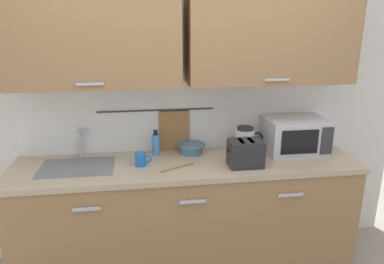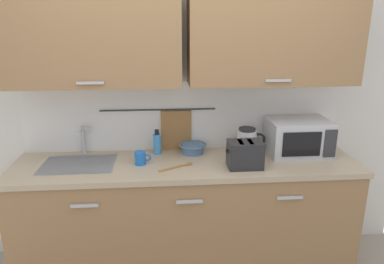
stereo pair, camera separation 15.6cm
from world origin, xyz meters
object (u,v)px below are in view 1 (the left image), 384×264
at_px(mixing_bowl, 191,148).
at_px(dish_soap_bottle, 156,144).
at_px(electric_kettle, 245,140).
at_px(wooden_spoon, 181,166).
at_px(mug_near_sink, 141,159).
at_px(toaster, 245,153).
at_px(microwave, 295,135).

bearing_deg(mixing_bowl, dish_soap_bottle, 178.39).
relative_size(electric_kettle, dish_soap_bottle, 1.16).
distance_m(dish_soap_bottle, wooden_spoon, 0.33).
bearing_deg(electric_kettle, mixing_bowl, 174.08).
relative_size(mug_near_sink, toaster, 0.47).
height_order(dish_soap_bottle, wooden_spoon, dish_soap_bottle).
bearing_deg(mixing_bowl, microwave, -5.08).
xyz_separation_m(dish_soap_bottle, wooden_spoon, (0.16, -0.28, -0.08)).
xyz_separation_m(toaster, wooden_spoon, (-0.46, 0.04, -0.09)).
distance_m(mug_near_sink, mixing_bowl, 0.44).
height_order(microwave, wooden_spoon, microwave).
xyz_separation_m(electric_kettle, toaster, (-0.08, -0.27, -0.01)).
bearing_deg(mixing_bowl, wooden_spoon, -112.46).
bearing_deg(electric_kettle, toaster, -106.23).
bearing_deg(dish_soap_bottle, toaster, -27.16).
relative_size(dish_soap_bottle, mug_near_sink, 1.63).
xyz_separation_m(mug_near_sink, wooden_spoon, (0.28, -0.07, -0.04)).
distance_m(mixing_bowl, wooden_spoon, 0.29).
relative_size(electric_kettle, mug_near_sink, 1.89).
bearing_deg(mixing_bowl, toaster, -42.03).
height_order(electric_kettle, dish_soap_bottle, electric_kettle).
height_order(dish_soap_bottle, mug_near_sink, dish_soap_bottle).
bearing_deg(microwave, mixing_bowl, 174.92).
distance_m(electric_kettle, toaster, 0.28).
height_order(microwave, mug_near_sink, microwave).
xyz_separation_m(dish_soap_bottle, toaster, (0.62, -0.32, 0.01)).
relative_size(microwave, toaster, 1.80).
height_order(mug_near_sink, wooden_spoon, mug_near_sink).
xyz_separation_m(microwave, wooden_spoon, (-0.92, -0.20, -0.13)).
xyz_separation_m(microwave, mixing_bowl, (-0.81, 0.07, -0.09)).
xyz_separation_m(electric_kettle, wooden_spoon, (-0.53, -0.22, -0.10)).
height_order(microwave, toaster, microwave).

